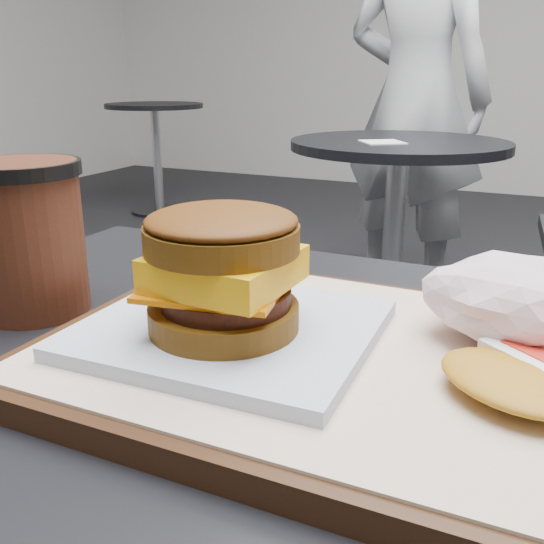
{
  "coord_description": "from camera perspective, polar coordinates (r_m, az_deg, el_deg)",
  "views": [
    {
      "loc": [
        0.11,
        -0.31,
        0.96
      ],
      "look_at": [
        -0.05,
        0.04,
        0.83
      ],
      "focal_mm": 40.0,
      "sensor_mm": 36.0,
      "label": 1
    }
  ],
  "objects": [
    {
      "name": "serving_tray",
      "position": [
        0.41,
        5.44,
        -8.21
      ],
      "size": [
        0.38,
        0.28,
        0.02
      ],
      "color": "black",
      "rests_on": "customer_table"
    },
    {
      "name": "breakfast_sandwich",
      "position": [
        0.4,
        -4.38,
        -1.25
      ],
      "size": [
        0.19,
        0.18,
        0.09
      ],
      "color": "silver",
      "rests_on": "serving_tray"
    },
    {
      "name": "crumpled_wrapper",
      "position": [
        0.43,
        22.74,
        -2.6
      ],
      "size": [
        0.13,
        0.1,
        0.06
      ],
      "primitive_type": null,
      "color": "white",
      "rests_on": "serving_tray"
    },
    {
      "name": "coffee_cup",
      "position": [
        0.53,
        -21.98,
        3.48
      ],
      "size": [
        0.09,
        0.09,
        0.13
      ],
      "color": "#3E1A0E",
      "rests_on": "customer_table"
    },
    {
      "name": "neighbor_table",
      "position": [
        2.06,
        11.55,
        6.52
      ],
      "size": [
        0.7,
        0.7,
        0.75
      ],
      "color": "black",
      "rests_on": "ground"
    },
    {
      "name": "napkin",
      "position": [
        1.95,
        10.34,
        11.93
      ],
      "size": [
        0.17,
        0.17,
        0.0
      ],
      "primitive_type": "cube",
      "rotation": [
        0.0,
        0.0,
        0.62
      ],
      "color": "white",
      "rests_on": "neighbor_table"
    },
    {
      "name": "patron",
      "position": [
        2.64,
        13.33,
        15.64
      ],
      "size": [
        0.7,
        0.54,
        1.71
      ],
      "primitive_type": "imported",
      "rotation": [
        0.0,
        0.0,
        2.91
      ],
      "color": "#BBBBBF",
      "rests_on": "ground"
    },
    {
      "name": "bg_table_mid",
      "position": [
        4.34,
        -10.9,
        12.84
      ],
      "size": [
        0.66,
        0.66,
        0.75
      ],
      "color": "black",
      "rests_on": "ground"
    }
  ]
}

